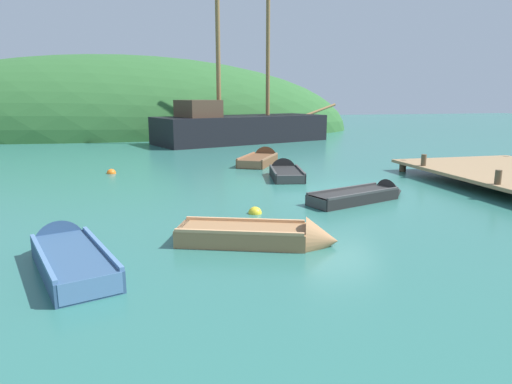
{
  "coord_description": "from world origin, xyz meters",
  "views": [
    {
      "loc": [
        -6.27,
        -13.68,
        3.17
      ],
      "look_at": [
        -2.88,
        0.31,
        0.12
      ],
      "focal_mm": 31.81,
      "sensor_mm": 36.0,
      "label": 1
    }
  ],
  "objects_px": {
    "buoy_yellow": "(255,213)",
    "rowboat_center": "(68,257)",
    "rowboat_outer_right": "(285,174)",
    "rowboat_portside": "(366,196)",
    "rowboat_far": "(266,238)",
    "buoy_orange": "(111,173)",
    "rowboat_near_dock": "(261,160)",
    "sailing_ship": "(240,132)"
  },
  "relations": [
    {
      "from": "rowboat_outer_right",
      "to": "rowboat_far",
      "type": "bearing_deg",
      "value": 170.14
    },
    {
      "from": "rowboat_center",
      "to": "rowboat_outer_right",
      "type": "height_order",
      "value": "rowboat_center"
    },
    {
      "from": "rowboat_center",
      "to": "buoy_orange",
      "type": "height_order",
      "value": "rowboat_center"
    },
    {
      "from": "sailing_ship",
      "to": "buoy_orange",
      "type": "xyz_separation_m",
      "value": [
        -7.91,
        -11.61,
        -0.71
      ]
    },
    {
      "from": "rowboat_far",
      "to": "rowboat_portside",
      "type": "distance_m",
      "value": 5.37
    },
    {
      "from": "rowboat_near_dock",
      "to": "rowboat_far",
      "type": "height_order",
      "value": "rowboat_near_dock"
    },
    {
      "from": "rowboat_portside",
      "to": "buoy_orange",
      "type": "relative_size",
      "value": 10.02
    },
    {
      "from": "rowboat_far",
      "to": "sailing_ship",
      "type": "bearing_deg",
      "value": 99.7
    },
    {
      "from": "rowboat_center",
      "to": "rowboat_near_dock",
      "type": "bearing_deg",
      "value": -48.4
    },
    {
      "from": "rowboat_outer_right",
      "to": "rowboat_portside",
      "type": "height_order",
      "value": "rowboat_outer_right"
    },
    {
      "from": "rowboat_near_dock",
      "to": "rowboat_outer_right",
      "type": "bearing_deg",
      "value": -149.47
    },
    {
      "from": "sailing_ship",
      "to": "rowboat_near_dock",
      "type": "distance_m",
      "value": 10.25
    },
    {
      "from": "rowboat_far",
      "to": "rowboat_outer_right",
      "type": "xyz_separation_m",
      "value": [
        2.93,
        8.06,
        -0.02
      ]
    },
    {
      "from": "sailing_ship",
      "to": "rowboat_far",
      "type": "xyz_separation_m",
      "value": [
        -3.98,
        -22.06,
        -0.58
      ]
    },
    {
      "from": "rowboat_center",
      "to": "rowboat_portside",
      "type": "relative_size",
      "value": 0.96
    },
    {
      "from": "buoy_orange",
      "to": "rowboat_far",
      "type": "bearing_deg",
      "value": -69.41
    },
    {
      "from": "sailing_ship",
      "to": "rowboat_portside",
      "type": "xyz_separation_m",
      "value": [
        0.16,
        -18.64,
        -0.6
      ]
    },
    {
      "from": "rowboat_outer_right",
      "to": "rowboat_center",
      "type": "bearing_deg",
      "value": 150.31
    },
    {
      "from": "sailing_ship",
      "to": "rowboat_center",
      "type": "xyz_separation_m",
      "value": [
        -7.99,
        -22.33,
        -0.57
      ]
    },
    {
      "from": "sailing_ship",
      "to": "buoy_orange",
      "type": "height_order",
      "value": "sailing_ship"
    },
    {
      "from": "rowboat_center",
      "to": "rowboat_outer_right",
      "type": "relative_size",
      "value": 1.18
    },
    {
      "from": "rowboat_center",
      "to": "rowboat_far",
      "type": "height_order",
      "value": "rowboat_center"
    },
    {
      "from": "rowboat_portside",
      "to": "rowboat_near_dock",
      "type": "bearing_deg",
      "value": 78.32
    },
    {
      "from": "rowboat_center",
      "to": "rowboat_portside",
      "type": "xyz_separation_m",
      "value": [
        8.15,
        3.69,
        -0.03
      ]
    },
    {
      "from": "rowboat_near_dock",
      "to": "buoy_orange",
      "type": "xyz_separation_m",
      "value": [
        -6.84,
        -1.44,
        -0.13
      ]
    },
    {
      "from": "rowboat_far",
      "to": "buoy_orange",
      "type": "height_order",
      "value": "rowboat_far"
    },
    {
      "from": "rowboat_far",
      "to": "buoy_yellow",
      "type": "height_order",
      "value": "rowboat_far"
    },
    {
      "from": "sailing_ship",
      "to": "rowboat_center",
      "type": "bearing_deg",
      "value": -129.4
    },
    {
      "from": "rowboat_outer_right",
      "to": "buoy_yellow",
      "type": "relative_size",
      "value": 8.22
    },
    {
      "from": "rowboat_far",
      "to": "buoy_orange",
      "type": "xyz_separation_m",
      "value": [
        -3.93,
        10.45,
        -0.13
      ]
    },
    {
      "from": "buoy_yellow",
      "to": "rowboat_portside",
      "type": "bearing_deg",
      "value": 12.13
    },
    {
      "from": "rowboat_portside",
      "to": "buoy_yellow",
      "type": "bearing_deg",
      "value": 172.19
    },
    {
      "from": "rowboat_center",
      "to": "buoy_orange",
      "type": "distance_m",
      "value": 10.71
    },
    {
      "from": "rowboat_far",
      "to": "rowboat_outer_right",
      "type": "relative_size",
      "value": 1.16
    },
    {
      "from": "rowboat_outer_right",
      "to": "buoy_orange",
      "type": "bearing_deg",
      "value": 80.95
    },
    {
      "from": "rowboat_center",
      "to": "buoy_orange",
      "type": "relative_size",
      "value": 9.66
    },
    {
      "from": "sailing_ship",
      "to": "buoy_yellow",
      "type": "relative_size",
      "value": 38.56
    },
    {
      "from": "rowboat_near_dock",
      "to": "rowboat_far",
      "type": "bearing_deg",
      "value": -163.57
    },
    {
      "from": "rowboat_far",
      "to": "buoy_yellow",
      "type": "bearing_deg",
      "value": 101.59
    },
    {
      "from": "buoy_yellow",
      "to": "rowboat_center",
      "type": "bearing_deg",
      "value": -146.72
    },
    {
      "from": "rowboat_center",
      "to": "rowboat_far",
      "type": "relative_size",
      "value": 1.01
    },
    {
      "from": "rowboat_outer_right",
      "to": "buoy_orange",
      "type": "distance_m",
      "value": 7.27
    }
  ]
}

